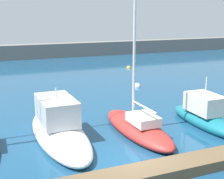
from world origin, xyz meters
name	(u,v)px	position (x,y,z in m)	size (l,w,h in m)	color
ground_plane	(131,164)	(0.00, 0.00, 0.00)	(120.00, 120.00, 0.00)	navy
dock_pier	(147,174)	(0.00, -1.65, 0.26)	(28.64, 1.44, 0.53)	brown
breakwater_seawall	(22,52)	(0.00, 39.84, 1.16)	(108.00, 2.27, 2.32)	slate
motorboat_white_third	(59,128)	(-2.49, 4.63, 0.66)	(2.80, 9.04, 3.36)	white
sailboat_red_fourth	(138,126)	(2.20, 3.56, 0.49)	(2.40, 7.59, 14.80)	#B72D28
motorboat_teal_fifth	(205,115)	(6.96, 3.15, 0.67)	(2.04, 6.74, 3.44)	#19707F
mooring_buoy_white	(137,87)	(8.04, 15.02, 0.00)	(0.75, 0.75, 0.75)	white
mooring_buoy_yellow	(129,68)	(12.15, 25.52, 0.00)	(0.61, 0.61, 0.61)	yellow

